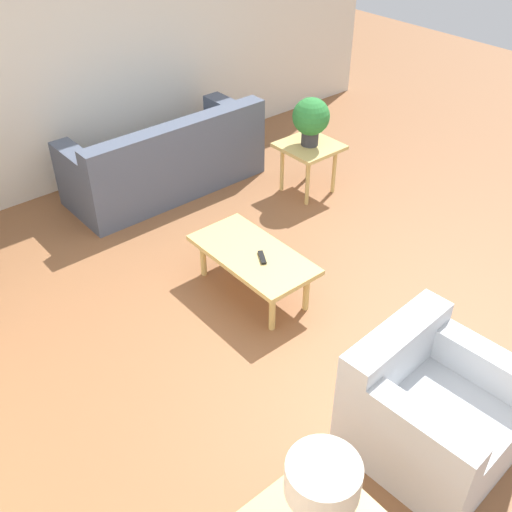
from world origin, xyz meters
TOP-DOWN VIEW (x-y plane):
  - ground_plane at (0.00, 0.00)m, footprint 14.00×14.00m
  - wall_right at (3.06, 0.00)m, footprint 0.12×7.20m
  - sofa at (2.28, -0.11)m, footprint 0.82×2.01m
  - armchair at (-1.36, 0.44)m, footprint 0.91×0.89m
  - coffee_table at (0.44, 0.29)m, footprint 1.06×0.54m
  - side_table_plant at (1.33, -1.18)m, footprint 0.55×0.55m
  - potted_plant at (1.33, -1.18)m, footprint 0.36×0.36m
  - table_lamp at (-1.51, 1.53)m, footprint 0.33×0.33m
  - remote_control at (0.34, 0.29)m, footprint 0.16×0.11m

SIDE VIEW (x-z plane):
  - ground_plane at x=0.00m, z-range 0.00..0.00m
  - sofa at x=2.28m, z-range -0.10..0.71m
  - armchair at x=-1.36m, z-range -0.07..0.70m
  - coffee_table at x=0.44m, z-range 0.15..0.54m
  - remote_control at x=0.34m, z-range 0.39..0.41m
  - side_table_plant at x=1.33m, z-range 0.19..0.71m
  - potted_plant at x=1.33m, z-range 0.56..1.04m
  - table_lamp at x=-1.51m, z-range 0.62..1.03m
  - wall_right at x=3.06m, z-range 0.00..2.70m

